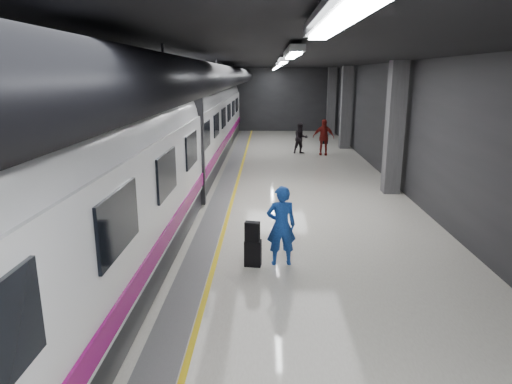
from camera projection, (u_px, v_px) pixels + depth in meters
ground at (261, 207)px, 14.31m from camera, size 40.00×40.00×0.00m
platform_hall at (252, 91)px, 14.36m from camera, size 10.02×40.02×4.51m
train at (154, 141)px, 13.87m from camera, size 3.05×38.00×4.05m
traveler_main at (281, 226)px, 9.83m from camera, size 0.69×0.50×1.77m
suitcase_main at (253, 253)px, 9.89m from camera, size 0.38×0.27×0.58m
shoulder_bag at (252, 231)px, 9.76m from camera, size 0.34×0.22×0.42m
traveler_far_a at (301, 138)px, 23.79m from camera, size 0.94×0.83×1.61m
traveler_far_b at (323, 137)px, 23.40m from camera, size 1.12×0.57×1.84m
suitcase_far at (325, 139)px, 27.33m from camera, size 0.40×0.31×0.53m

